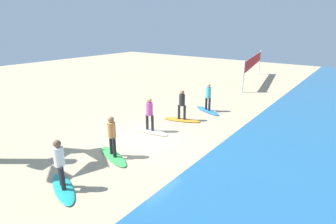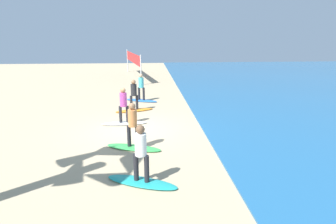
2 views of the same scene
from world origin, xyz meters
The scene contains 12 objects.
ground_plane centered at (0.00, 0.00, 0.00)m, with size 60.00×60.00×0.00m, color tan.
surfboard_blue centered at (-5.35, 0.22, 0.04)m, with size 2.10×0.56×0.09m, color blue.
surfer_blue centered at (-5.35, 0.22, 1.04)m, with size 0.32×0.43×1.64m.
surfboard_orange centered at (-3.02, -0.12, 0.04)m, with size 2.10×0.56×0.09m, color orange.
surfer_orange centered at (-3.02, -0.12, 1.04)m, with size 0.32×0.44×1.64m.
surfboard_white centered at (-0.75, -0.49, 0.04)m, with size 2.10×0.56×0.09m, color white.
surfer_white centered at (-0.75, -0.49, 1.04)m, with size 0.32×0.46×1.64m.
surfboard_green centered at (2.17, 0.08, 0.04)m, with size 2.10×0.56×0.09m, color green.
surfer_green centered at (2.17, 0.08, 1.04)m, with size 0.32×0.44×1.64m.
surfboard_teal centered at (4.64, 0.43, 0.04)m, with size 2.10×0.56×0.09m, color teal.
surfer_teal centered at (4.64, 0.43, 1.04)m, with size 0.32×0.44×1.64m.
volleyball_net centered at (-15.62, -0.78, 1.79)m, with size 8.93×1.82×2.50m.
Camera 1 is at (8.57, 7.56, 5.06)m, focal length 28.56 mm.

